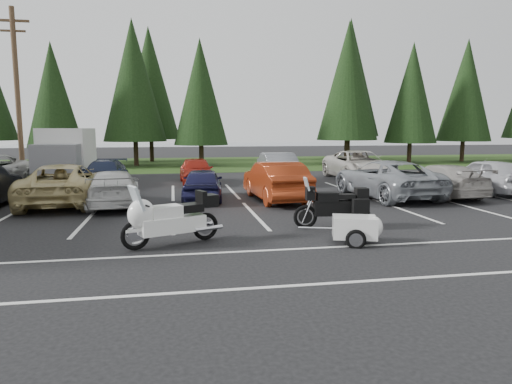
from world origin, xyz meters
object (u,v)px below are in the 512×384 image
object	(u,v)px
touring_motorcycle	(172,214)
adventure_motorcycle	(333,202)
car_near_4	(203,184)
car_far_1	(104,174)
box_truck	(64,155)
car_near_2	(64,184)
car_far_2	(196,170)
car_near_7	(440,180)
car_far_3	(280,168)
car_near_8	(487,176)
car_near_3	(113,188)
car_near_6	(386,179)
car_near_5	(276,181)
utility_pole	(17,93)
cargo_trailer	(354,230)
car_far_4	(359,165)

from	to	relation	value
touring_motorcycle	adventure_motorcycle	size ratio (longest dim) A/B	1.13
car_near_4	car_far_1	distance (m)	6.72
car_far_1	box_truck	bearing A→B (deg)	133.44
car_near_2	car_far_1	size ratio (longest dim) A/B	1.23
car_far_1	car_far_2	world-z (taller)	car_far_2
car_near_7	car_far_1	bearing A→B (deg)	-25.43
car_far_3	adventure_motorcycle	size ratio (longest dim) A/B	1.91
car_near_2	car_near_8	bearing A→B (deg)	177.48
car_near_3	car_near_7	distance (m)	13.46
car_near_6	adventure_motorcycle	xyz separation A→B (m)	(-4.30, -5.41, -0.02)
car_near_3	car_far_3	world-z (taller)	car_far_3
car_near_6	car_near_8	xyz separation A→B (m)	(5.08, 0.39, -0.00)
car_near_4	car_far_1	world-z (taller)	car_far_1
car_far_1	car_near_8	bearing A→B (deg)	-13.20
car_near_5	touring_motorcycle	distance (m)	7.73
touring_motorcycle	car_near_5	bearing A→B (deg)	35.02
car_near_2	car_far_1	bearing A→B (deg)	-100.72
car_near_3	car_near_4	xyz separation A→B (m)	(3.38, 0.87, -0.01)
utility_pole	car_near_8	xyz separation A→B (m)	(21.75, -7.62, -3.92)
car_near_7	cargo_trailer	size ratio (longest dim) A/B	3.05
utility_pole	car_near_3	xyz separation A→B (m)	(5.61, -8.28, -4.03)
car_far_2	touring_motorcycle	xyz separation A→B (m)	(-1.27, -12.83, 0.09)
car_far_1	car_far_3	bearing A→B (deg)	5.62
car_near_5	car_far_1	distance (m)	9.27
car_near_8	touring_motorcycle	world-z (taller)	touring_motorcycle
car_near_8	car_near_6	bearing A→B (deg)	4.15
car_near_7	adventure_motorcycle	xyz separation A→B (m)	(-6.71, -5.24, 0.08)
touring_motorcycle	car_far_3	bearing A→B (deg)	42.76
utility_pole	car_far_1	world-z (taller)	utility_pole
car_near_3	touring_motorcycle	size ratio (longest dim) A/B	1.63
car_near_8	car_far_4	xyz separation A→B (m)	(-3.57, 6.06, 0.04)
car_near_5	car_near_7	bearing A→B (deg)	174.79
car_near_3	car_near_8	world-z (taller)	car_near_8
car_near_2	car_near_8	world-z (taller)	car_near_8
car_near_2	car_near_3	size ratio (longest dim) A/B	1.22
car_near_3	car_far_1	distance (m)	5.94
box_truck	cargo_trailer	size ratio (longest dim) A/B	3.61
car_near_2	car_far_2	distance (m)	7.91
car_near_5	cargo_trailer	xyz separation A→B (m)	(0.38, -7.27, -0.43)
car_near_7	car_far_3	size ratio (longest dim) A/B	0.98
car_near_8	car_far_1	size ratio (longest dim) A/B	1.00
car_near_5	touring_motorcycle	bearing A→B (deg)	53.98
car_near_6	car_near_7	size ratio (longest dim) A/B	1.20
car_near_6	car_far_3	size ratio (longest dim) A/B	1.18
car_near_3	car_near_5	bearing A→B (deg)	177.09
car_near_5	car_near_8	size ratio (longest dim) A/B	1.04
car_near_7	car_far_3	distance (m)	8.28
car_near_5	car_near_6	size ratio (longest dim) A/B	0.85
box_truck	touring_motorcycle	world-z (taller)	box_truck
car_far_2	touring_motorcycle	distance (m)	12.89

